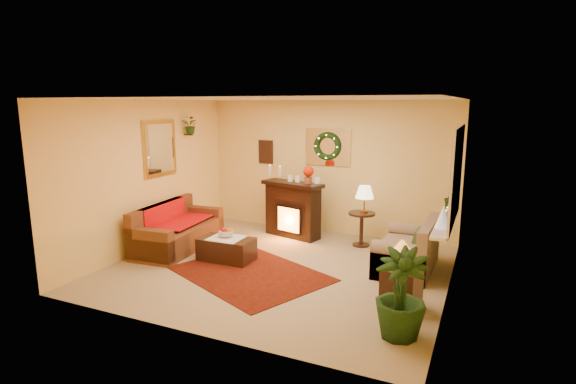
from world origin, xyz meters
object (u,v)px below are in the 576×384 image
at_px(fireplace, 293,209).
at_px(side_table_round, 361,228).
at_px(sofa, 178,225).
at_px(coffee_table, 226,248).
at_px(loveseat, 407,243).
at_px(end_table_square, 401,287).

height_order(fireplace, side_table_round, fireplace).
xyz_separation_m(sofa, coffee_table, (1.11, -0.20, -0.22)).
bearing_deg(side_table_round, fireplace, 178.55).
distance_m(sofa, coffee_table, 1.15).
relative_size(sofa, loveseat, 1.35).
bearing_deg(fireplace, sofa, -121.84).
relative_size(loveseat, coffee_table, 1.54).
height_order(sofa, side_table_round, sofa).
xyz_separation_m(loveseat, coffee_table, (-2.76, -0.81, -0.21)).
bearing_deg(loveseat, end_table_square, -81.42).
height_order(loveseat, end_table_square, loveseat).
xyz_separation_m(sofa, fireplace, (1.55, 1.49, 0.12)).
height_order(end_table_square, coffee_table, end_table_square).
relative_size(sofa, fireplace, 1.70).
xyz_separation_m(loveseat, side_table_round, (-0.94, 0.85, -0.09)).
bearing_deg(coffee_table, end_table_square, -12.64).
bearing_deg(end_table_square, sofa, 168.87).
relative_size(end_table_square, coffee_table, 0.59).
relative_size(sofa, side_table_round, 3.00).
bearing_deg(side_table_round, coffee_table, -137.56).
bearing_deg(coffee_table, loveseat, 15.26).
distance_m(fireplace, end_table_square, 3.40).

